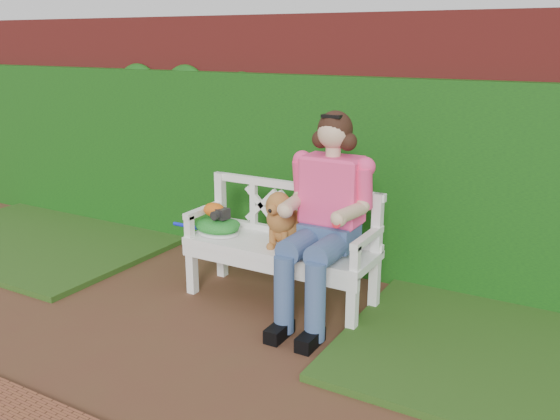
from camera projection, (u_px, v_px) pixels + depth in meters
The scene contains 12 objects.
ground at pixel (169, 332), 4.19m from camera, with size 60.00×60.00×0.00m, color #522D1F.
brick_wall at pixel (297, 139), 5.47m from camera, with size 10.00×0.30×2.20m, color maroon.
ivy_hedge at pixel (286, 170), 5.35m from camera, with size 10.00×0.18×1.70m, color #1A6310.
grass_left at pixel (45, 238), 6.08m from camera, with size 2.60×2.00×0.05m, color #1D3D17.
grass_right at pixel (552, 359), 3.79m from camera, with size 2.60×2.00×0.05m, color #1D3D17.
garden_bench at pixel (280, 273), 4.61m from camera, with size 1.58×0.60×0.48m, color white, non-canonical shape.
seated_woman at pixel (329, 215), 4.25m from camera, with size 0.65×0.87×1.55m, color #F14A75, non-canonical shape.
dog at pixel (286, 217), 4.46m from camera, with size 0.30×0.40×0.44m, color #9F6431, non-canonical shape.
tennis_racket at pixel (215, 231), 4.79m from camera, with size 0.66×0.28×0.03m, color white, non-canonical shape.
green_bag at pixel (217, 225), 4.78m from camera, with size 0.38×0.30×0.13m, color green, non-canonical shape.
camera_item at pixel (221, 213), 4.73m from camera, with size 0.13×0.10×0.08m, color black.
baseball_glove at pixel (214, 210), 4.76m from camera, with size 0.19×0.14×0.12m, color #CC5B13.
Camera 1 is at (2.57, -2.89, 1.99)m, focal length 38.00 mm.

